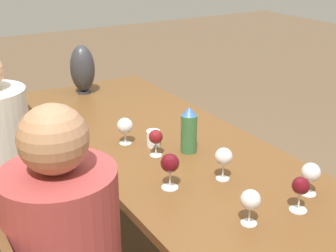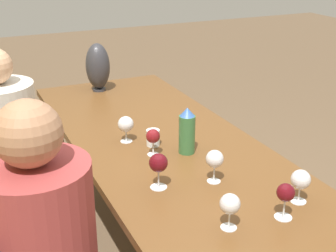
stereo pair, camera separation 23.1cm
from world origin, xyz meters
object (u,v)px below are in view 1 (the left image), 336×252
at_px(person_far, 0,155).
at_px(wine_glass_2, 125,126).
at_px(water_tumbler, 153,138).
at_px(wine_glass_0, 301,187).
at_px(wine_glass_3, 224,157).
at_px(water_bottle, 189,130).
at_px(wine_glass_4, 156,137).
at_px(vase, 83,69).
at_px(wine_glass_5, 311,173).
at_px(wine_glass_6, 250,200).
at_px(wine_glass_1, 170,164).

bearing_deg(person_far, wine_glass_2, -128.28).
distance_m(water_tumbler, wine_glass_2, 0.15).
bearing_deg(wine_glass_0, wine_glass_3, 15.52).
bearing_deg(water_bottle, wine_glass_4, 75.16).
height_order(vase, person_far, person_far).
xyz_separation_m(wine_glass_2, wine_glass_5, (-0.83, -0.42, 0.00)).
distance_m(wine_glass_2, wine_glass_6, 0.88).
xyz_separation_m(wine_glass_2, wine_glass_6, (-0.87, -0.07, 0.00)).
bearing_deg(wine_glass_4, wine_glass_6, -179.21).
bearing_deg(person_far, wine_glass_3, -143.05).
xyz_separation_m(water_tumbler, person_far, (0.53, 0.65, -0.15)).
bearing_deg(wine_glass_2, wine_glass_6, -175.24).
distance_m(wine_glass_0, wine_glass_2, 0.95).
xyz_separation_m(vase, wine_glass_0, (-1.78, -0.17, -0.06)).
bearing_deg(person_far, wine_glass_4, -136.12).
distance_m(wine_glass_0, wine_glass_3, 0.36).
height_order(water_bottle, wine_glass_4, water_bottle).
bearing_deg(wine_glass_0, wine_glass_1, 39.63).
height_order(water_tumbler, wine_glass_2, wine_glass_2).
relative_size(water_tumbler, wine_glass_4, 0.63).
distance_m(wine_glass_3, wine_glass_4, 0.38).
distance_m(water_bottle, water_tumbler, 0.20).
bearing_deg(wine_glass_5, water_bottle, 18.37).
relative_size(wine_glass_1, wine_glass_3, 1.06).
bearing_deg(wine_glass_1, person_far, 28.40).
bearing_deg(water_tumbler, wine_glass_2, 46.78).
bearing_deg(wine_glass_4, person_far, 43.88).
relative_size(water_tumbler, wine_glass_6, 0.60).
height_order(water_tumbler, wine_glass_1, wine_glass_1).
distance_m(water_tumbler, wine_glass_5, 0.80).
relative_size(wine_glass_5, wine_glass_6, 1.00).
bearing_deg(wine_glass_0, wine_glass_6, 82.69).
bearing_deg(wine_glass_5, water_tumbler, 23.02).
relative_size(wine_glass_0, wine_glass_6, 1.03).
bearing_deg(vase, wine_glass_0, -174.61).
distance_m(water_tumbler, wine_glass_3, 0.47).
relative_size(water_tumbler, wine_glass_0, 0.58).
distance_m(wine_glass_2, wine_glass_3, 0.59).
bearing_deg(wine_glass_6, wine_glass_5, -83.50).
relative_size(wine_glass_2, wine_glass_4, 1.04).
xyz_separation_m(water_bottle, wine_glass_4, (0.04, 0.16, -0.02)).
xyz_separation_m(wine_glass_5, wine_glass_6, (-0.04, 0.35, 0.00)).
xyz_separation_m(wine_glass_3, wine_glass_6, (-0.32, 0.12, -0.01)).
height_order(water_tumbler, wine_glass_6, wine_glass_6).
bearing_deg(wine_glass_6, water_tumbler, -2.48).
height_order(wine_glass_2, wine_glass_4, wine_glass_2).
height_order(wine_glass_1, wine_glass_6, wine_glass_1).
height_order(wine_glass_3, person_far, person_far).
bearing_deg(wine_glass_4, water_bottle, -104.84).
height_order(wine_glass_1, wine_glass_3, wine_glass_1).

